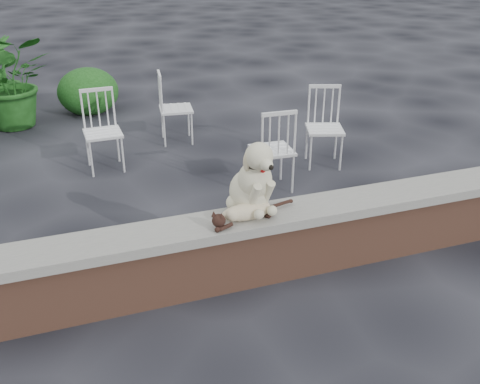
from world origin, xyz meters
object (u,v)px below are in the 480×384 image
object	(u,v)px
potted_plant_a	(12,81)
chair_b	(103,132)
chair_d	(325,128)
cat	(247,211)
chair_e	(176,108)
chair_c	(272,148)
dog	(250,174)

from	to	relation	value
potted_plant_a	chair_b	bearing A→B (deg)	-63.50
chair_d	cat	bearing A→B (deg)	-112.01
cat	chair_e	size ratio (longest dim) A/B	0.95
chair_d	chair_b	distance (m)	2.61
chair_e	chair_b	distance (m)	1.21
cat	potted_plant_a	world-z (taller)	potted_plant_a
chair_c	chair_d	bearing A→B (deg)	-151.23
dog	potted_plant_a	distance (m)	4.98
chair_b	cat	bearing A→B (deg)	-75.10
chair_d	potted_plant_a	size ratio (longest dim) A/B	0.71
cat	chair_e	bearing A→B (deg)	75.72
chair_d	potted_plant_a	xyz separation A→B (m)	(-3.52, 2.76, 0.19)
chair_c	potted_plant_a	distance (m)	4.15
chair_b	chair_e	bearing A→B (deg)	30.64
chair_e	chair_b	world-z (taller)	same
chair_d	chair_e	xyz separation A→B (m)	(-1.49, 1.37, 0.00)
cat	chair_e	xyz separation A→B (m)	(0.23, 3.36, -0.19)
dog	chair_b	distance (m)	2.75
dog	potted_plant_a	xyz separation A→B (m)	(-1.89, 4.60, -0.23)
chair_c	potted_plant_a	bearing A→B (deg)	-47.10
chair_e	potted_plant_a	xyz separation A→B (m)	(-2.03, 1.39, 0.19)
cat	chair_c	size ratio (longest dim) A/B	0.95
chair_d	chair_e	bearing A→B (deg)	155.98
chair_d	chair_b	bearing A→B (deg)	-177.59
chair_c	chair_b	xyz separation A→B (m)	(-1.66, 1.15, 0.00)
dog	chair_c	bearing A→B (deg)	50.75
chair_d	chair_b	size ratio (longest dim) A/B	1.00
dog	chair_d	world-z (taller)	dog
chair_b	potted_plant_a	distance (m)	2.27
chair_b	chair_d	bearing A→B (deg)	-17.70
chair_d	potted_plant_a	bearing A→B (deg)	160.61
dog	potted_plant_a	world-z (taller)	potted_plant_a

